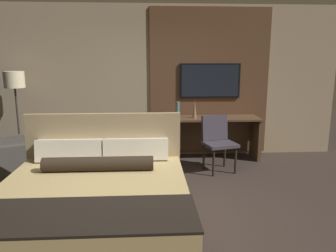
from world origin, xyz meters
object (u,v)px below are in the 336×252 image
desk (211,130)px  armchair_by_window (3,160)px  desk_chair (217,138)px  floor_lamp (15,87)px  vase_short (178,109)px  tv (210,81)px  vase_tall (195,109)px  bed (94,202)px

desk → armchair_by_window: bearing=-167.8°
desk_chair → floor_lamp: floor_lamp is taller
floor_lamp → vase_short: (2.81, 0.11, -0.43)m
tv → vase_short: (-0.62, -0.21, -0.50)m
floor_lamp → vase_tall: floor_lamp is taller
bed → desk: 3.07m
tv → vase_short: bearing=-161.0°
bed → vase_short: 2.84m
desk → tv: size_ratio=1.53×
armchair_by_window → vase_short: 3.02m
vase_short → desk: bearing=-1.8°
armchair_by_window → vase_short: bearing=-98.5°
desk → tv: (0.00, 0.23, 0.90)m
tv → floor_lamp: bearing=-174.6°
armchair_by_window → bed: bearing=-159.4°
desk → vase_tall: (-0.32, -0.07, 0.42)m
desk_chair → armchair_by_window: size_ratio=0.82×
desk_chair → tv: bearing=74.3°
bed → vase_short: size_ratio=7.36×
desk → tv: tv is taller
armchair_by_window → vase_short: vase_short is taller
desk → vase_tall: 0.54m
desk → tv: 0.93m
floor_lamp → vase_short: 2.84m
floor_lamp → vase_short: size_ratio=5.71×
desk_chair → vase_short: (-0.61, 0.66, 0.38)m
armchair_by_window → vase_tall: bearing=-101.5°
tv → desk: bearing=-90.0°
desk_chair → vase_short: vase_short is taller
bed → armchair_by_window: bearing=134.3°
tv → armchair_by_window: 3.78m
bed → desk_chair: size_ratio=2.30×
desk → floor_lamp: size_ratio=1.06×
vase_tall → vase_short: vase_tall is taller
vase_tall → tv: bearing=43.5°
bed → desk: bearing=55.3°
floor_lamp → armchair_by_window: bearing=-92.9°
desk → armchair_by_window: (-3.46, -0.75, -0.26)m
desk_chair → vase_tall: size_ratio=2.76×
tv → desk_chair: 1.24m
tv → floor_lamp: 3.45m
armchair_by_window → floor_lamp: floor_lamp is taller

